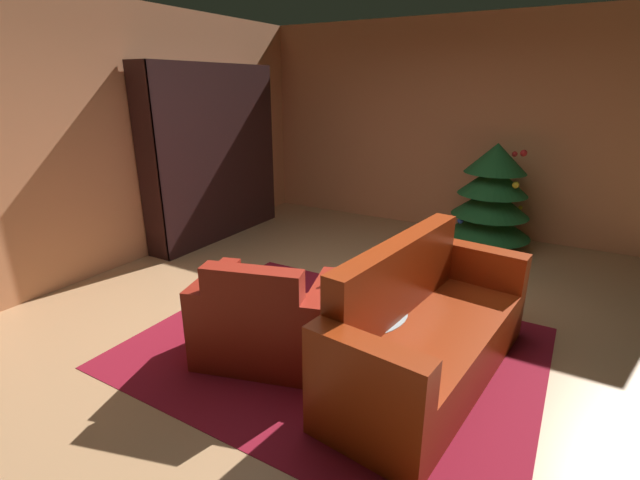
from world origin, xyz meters
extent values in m
plane|color=tan|center=(0.00, 0.00, 0.00)|extent=(7.73, 7.73, 0.00)
cube|color=tan|center=(0.00, 3.25, 1.39)|extent=(5.65, 0.06, 2.78)
cube|color=tan|center=(-2.79, 0.00, 1.39)|extent=(0.06, 6.57, 2.78)
cube|color=maroon|center=(0.12, -0.30, 0.00)|extent=(2.98, 2.37, 0.01)
cube|color=black|center=(-2.40, 1.36, 1.09)|extent=(0.03, 2.08, 2.18)
cube|color=black|center=(-2.57, 2.39, 1.09)|extent=(0.36, 0.03, 2.18)
cube|color=black|center=(-2.57, 0.33, 1.09)|extent=(0.36, 0.03, 2.18)
cube|color=black|center=(-2.57, 1.36, 0.01)|extent=(0.33, 2.03, 0.03)
cube|color=black|center=(-2.57, 1.36, 0.44)|extent=(0.33, 2.03, 0.03)
cube|color=black|center=(-2.57, 1.36, 0.88)|extent=(0.33, 2.03, 0.02)
cube|color=black|center=(-2.57, 1.36, 1.31)|extent=(0.33, 2.03, 0.02)
cube|color=black|center=(-2.57, 1.36, 1.74)|extent=(0.33, 2.03, 0.02)
cube|color=black|center=(-2.57, 1.36, 2.17)|extent=(0.33, 2.03, 0.03)
cube|color=black|center=(-2.70, 1.36, 0.80)|extent=(0.05, 1.11, 0.69)
cube|color=black|center=(-2.67, 1.36, 0.80)|extent=(0.03, 1.14, 0.72)
cube|color=orange|center=(-2.64, 2.31, 0.21)|extent=(0.19, 0.04, 0.36)
cube|color=red|center=(-2.63, 2.26, 0.14)|extent=(0.20, 0.05, 0.23)
cube|color=#274794|center=(-2.61, 2.22, 0.17)|extent=(0.25, 0.03, 0.29)
cube|color=#33883C|center=(-2.62, 2.19, 0.14)|extent=(0.23, 0.03, 0.23)
cube|color=#2D4989|center=(-2.62, 2.15, 0.21)|extent=(0.22, 0.03, 0.37)
cube|color=orange|center=(-2.63, 2.34, 1.50)|extent=(0.21, 0.04, 0.36)
cube|color=#B6B297|center=(-2.62, 2.30, 1.49)|extent=(0.23, 0.05, 0.33)
cube|color=#27707E|center=(-2.61, 2.25, 1.48)|extent=(0.25, 0.03, 0.32)
cube|color=brown|center=(-2.63, 2.21, 1.50)|extent=(0.20, 0.04, 0.36)
cube|color=gold|center=(-2.62, 2.16, 1.48)|extent=(0.24, 0.04, 0.31)
cube|color=#B12220|center=(-2.64, 2.32, 1.88)|extent=(0.20, 0.05, 0.25)
cube|color=gold|center=(-2.63, 2.28, 1.91)|extent=(0.20, 0.04, 0.32)
cube|color=gold|center=(-2.63, 2.22, 1.93)|extent=(0.20, 0.05, 0.36)
cube|color=#A9B192|center=(-2.65, 2.18, 1.87)|extent=(0.18, 0.03, 0.23)
cube|color=gold|center=(-2.63, 2.13, 1.89)|extent=(0.21, 0.05, 0.28)
cube|color=#8F5AA2|center=(-2.61, 2.08, 1.90)|extent=(0.25, 0.04, 0.29)
cube|color=#31854D|center=(-2.61, 2.03, 1.90)|extent=(0.25, 0.04, 0.30)
cube|color=orange|center=(-2.61, 1.99, 1.89)|extent=(0.24, 0.04, 0.27)
cube|color=teal|center=(-2.60, 1.94, 1.87)|extent=(0.26, 0.04, 0.24)
cube|color=maroon|center=(-0.26, -0.63, 0.19)|extent=(0.85, 0.85, 0.38)
cube|color=maroon|center=(-0.18, -0.89, 0.60)|extent=(0.70, 0.34, 0.44)
cube|color=maroon|center=(0.14, -0.52, 0.31)|extent=(0.34, 0.70, 0.62)
cube|color=maroon|center=(-0.66, -0.75, 0.31)|extent=(0.34, 0.70, 0.62)
ellipsoid|color=#93765C|center=(-0.31, -0.58, 0.47)|extent=(0.32, 0.25, 0.18)
sphere|color=#93765C|center=(-0.33, -0.45, 0.52)|extent=(0.13, 0.13, 0.13)
cube|color=maroon|center=(0.87, -0.28, 0.21)|extent=(0.91, 1.65, 0.41)
cube|color=maroon|center=(0.59, -0.25, 0.68)|extent=(0.35, 1.59, 0.54)
cube|color=maroon|center=(0.77, -1.15, 0.36)|extent=(0.74, 0.25, 0.71)
cube|color=maroon|center=(0.97, 0.58, 0.36)|extent=(0.74, 0.25, 0.71)
cylinder|color=black|center=(0.51, -0.36, 0.20)|extent=(0.04, 0.04, 0.40)
cylinder|color=black|center=(0.18, -0.18, 0.20)|extent=(0.04, 0.04, 0.40)
cylinder|color=black|center=(0.20, -0.55, 0.20)|extent=(0.04, 0.04, 0.40)
cylinder|color=silver|center=(0.30, -0.35, 0.41)|extent=(0.78, 0.78, 0.02)
cube|color=#314E82|center=(0.27, -0.36, 0.43)|extent=(0.20, 0.14, 0.03)
cube|color=gray|center=(0.26, -0.37, 0.46)|extent=(0.18, 0.15, 0.02)
cube|color=#C33A2D|center=(0.27, -0.37, 0.48)|extent=(0.18, 0.16, 0.03)
cube|color=#4A7941|center=(0.27, -0.37, 0.51)|extent=(0.17, 0.12, 0.03)
cube|color=#DCBE56|center=(0.27, -0.37, 0.53)|extent=(0.18, 0.15, 0.02)
cube|color=tan|center=(0.27, -0.36, 0.55)|extent=(0.17, 0.13, 0.03)
cylinder|color=#591C11|center=(0.14, -0.50, 0.51)|extent=(0.07, 0.07, 0.19)
cylinder|color=#591C11|center=(0.14, -0.50, 0.65)|extent=(0.03, 0.03, 0.07)
cylinder|color=brown|center=(0.67, 2.67, 0.08)|extent=(0.08, 0.08, 0.16)
cone|color=#1D5928|center=(0.67, 2.67, 0.33)|extent=(1.01, 1.01, 0.35)
cone|color=#1D5928|center=(0.67, 2.67, 0.59)|extent=(0.91, 0.91, 0.35)
cone|color=#1D5928|center=(0.67, 2.67, 0.86)|extent=(0.82, 0.82, 0.35)
cone|color=#1D5928|center=(0.67, 2.67, 1.12)|extent=(0.72, 0.72, 0.35)
sphere|color=yellow|center=(0.99, 2.86, 0.51)|extent=(0.05, 0.05, 0.05)
sphere|color=red|center=(0.91, 2.90, 0.90)|extent=(0.07, 0.07, 0.07)
sphere|color=red|center=(0.84, 2.91, 1.15)|extent=(0.07, 0.07, 0.07)
sphere|color=red|center=(0.95, 2.75, 1.18)|extent=(0.08, 0.08, 0.08)
sphere|color=yellow|center=(0.95, 2.48, 0.86)|extent=(0.08, 0.08, 0.08)
sphere|color=blue|center=(0.40, 2.36, 0.38)|extent=(0.07, 0.07, 0.07)
camera|label=1|loc=(1.55, -2.98, 1.95)|focal=25.24mm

